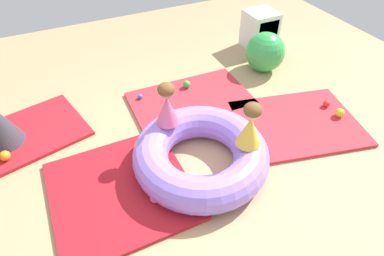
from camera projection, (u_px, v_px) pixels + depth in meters
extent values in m
plane|color=tan|center=(194.00, 172.00, 3.26)|extent=(8.00, 8.00, 0.00)
cube|color=red|center=(190.00, 99.00, 4.13)|extent=(1.50, 0.92, 0.04)
cube|color=red|center=(297.00, 123.00, 3.79)|extent=(1.57, 1.35, 0.04)
cube|color=#B21923|center=(121.00, 190.00, 3.07)|extent=(1.26, 1.27, 0.04)
cube|color=red|center=(7.00, 143.00, 3.54)|extent=(1.80, 1.26, 0.04)
torus|color=#9975EA|center=(201.00, 154.00, 3.20)|extent=(1.33, 1.33, 0.35)
cone|color=yellow|center=(250.00, 131.00, 2.97)|extent=(0.30, 0.30, 0.31)
sphere|color=#DBAD89|center=(253.00, 111.00, 2.82)|extent=(0.15, 0.15, 0.15)
ellipsoid|color=brown|center=(253.00, 110.00, 2.81)|extent=(0.17, 0.17, 0.13)
cone|color=#E5608E|center=(167.00, 110.00, 3.20)|extent=(0.32, 0.32, 0.31)
sphere|color=tan|center=(166.00, 91.00, 3.05)|extent=(0.15, 0.15, 0.15)
ellipsoid|color=brown|center=(166.00, 89.00, 3.04)|extent=(0.17, 0.17, 0.13)
sphere|color=pink|center=(155.00, 198.00, 2.92)|extent=(0.10, 0.10, 0.10)
sphere|color=orange|center=(5.00, 156.00, 3.30)|extent=(0.11, 0.11, 0.11)
sphere|color=yellow|center=(340.00, 113.00, 3.81)|extent=(0.11, 0.11, 0.11)
sphere|color=teal|center=(148.00, 145.00, 3.43)|extent=(0.08, 0.08, 0.08)
sphere|color=green|center=(187.00, 84.00, 4.26)|extent=(0.10, 0.10, 0.10)
sphere|color=blue|center=(140.00, 97.00, 4.09)|extent=(0.06, 0.06, 0.06)
sphere|color=red|center=(327.00, 103.00, 3.96)|extent=(0.08, 0.08, 0.08)
sphere|color=green|center=(265.00, 52.00, 4.52)|extent=(0.54, 0.54, 0.54)
cube|color=silver|center=(260.00, 30.00, 5.03)|extent=(0.44, 0.44, 0.56)
cube|color=#2D2D33|center=(264.00, 33.00, 4.95)|extent=(0.34, 0.20, 0.44)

